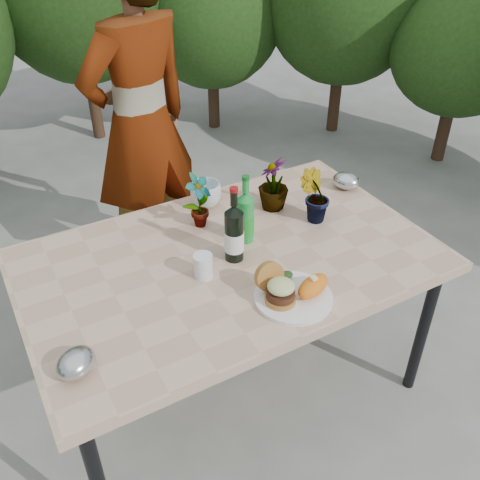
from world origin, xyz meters
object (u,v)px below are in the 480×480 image
wine_bottle (234,234)px  person (141,126)px  patio_table (230,268)px  dinner_plate (293,297)px

wine_bottle → person: bearing=93.6°
patio_table → person: (0.04, 1.02, 0.21)m
dinner_plate → wine_bottle: (-0.07, 0.31, 0.11)m
patio_table → wine_bottle: (0.01, -0.02, 0.17)m
patio_table → wine_bottle: bearing=-55.3°
patio_table → dinner_plate: (0.08, -0.33, 0.06)m
dinner_plate → person: bearing=91.7°
patio_table → dinner_plate: dinner_plate is taller
dinner_plate → wine_bottle: wine_bottle is taller
dinner_plate → person: person is taller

